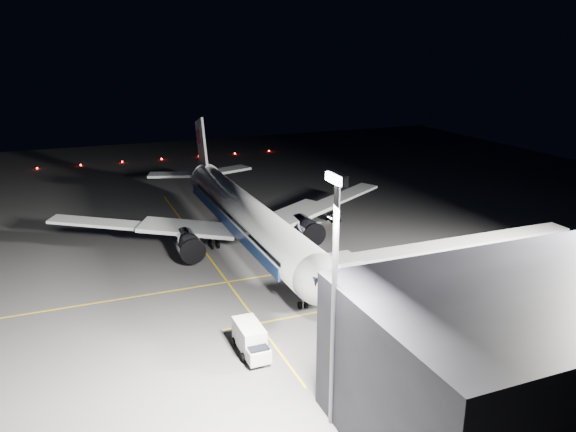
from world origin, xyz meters
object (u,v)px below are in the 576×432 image
(jet_bridge, at_px, (443,255))
(floodlight_mast_south, at_px, (335,282))
(service_truck, at_px, (251,339))
(airliner, at_px, (244,215))
(baggage_tug, at_px, (334,217))
(safety_cone_c, at_px, (287,231))
(safety_cone_a, at_px, (340,251))
(safety_cone_b, at_px, (307,256))

(jet_bridge, height_order, floodlight_mast_south, floodlight_mast_south)
(jet_bridge, distance_m, service_truck, 27.49)
(airliner, xyz_separation_m, baggage_tug, (-6.89, 18.18, -4.41))
(jet_bridge, relative_size, safety_cone_c, 55.93)
(safety_cone_a, height_order, safety_cone_b, safety_cone_b)
(airliner, distance_m, floodlight_mast_south, 42.13)
(jet_bridge, bearing_deg, floodlight_mast_south, -53.21)
(service_truck, height_order, safety_cone_b, service_truck)
(airliner, xyz_separation_m, safety_cone_c, (-4.10, 8.49, -4.86))
(safety_cone_a, distance_m, safety_cone_c, 11.79)
(airliner, distance_m, baggage_tug, 19.94)
(safety_cone_b, xyz_separation_m, safety_cone_c, (-11.18, 1.47, 0.02))
(jet_bridge, distance_m, safety_cone_a, 17.56)
(safety_cone_a, bearing_deg, safety_cone_c, -161.53)
(baggage_tug, relative_size, safety_cone_b, 4.03)
(safety_cone_a, bearing_deg, airliner, -120.06)
(floodlight_mast_south, bearing_deg, service_truck, -167.81)
(airliner, relative_size, service_truck, 10.47)
(floodlight_mast_south, bearing_deg, safety_cone_b, 159.03)
(floodlight_mast_south, relative_size, service_truck, 3.53)
(service_truck, xyz_separation_m, baggage_tug, (-35.63, 26.86, -0.85))
(airliner, bearing_deg, safety_cone_c, 115.79)
(airliner, height_order, jet_bridge, airliner)
(floodlight_mast_south, relative_size, safety_cone_b, 35.83)
(safety_cone_a, xyz_separation_m, safety_cone_b, (0.00, -5.21, 0.01))
(safety_cone_a, bearing_deg, baggage_tug, 156.90)
(safety_cone_a, height_order, safety_cone_c, safety_cone_c)
(jet_bridge, relative_size, safety_cone_b, 59.54)
(safety_cone_c, bearing_deg, floodlight_mast_south, -17.80)
(baggage_tug, relative_size, safety_cone_a, 4.13)
(service_truck, relative_size, safety_cone_b, 10.16)
(baggage_tug, bearing_deg, jet_bridge, -3.33)
(floodlight_mast_south, distance_m, service_truck, 16.59)
(airliner, relative_size, safety_cone_b, 106.41)
(jet_bridge, distance_m, safety_cone_b, 19.91)
(safety_cone_c, bearing_deg, service_truck, -27.60)
(jet_bridge, distance_m, floodlight_mast_south, 31.05)
(airliner, relative_size, safety_cone_c, 99.95)
(baggage_tug, height_order, safety_cone_c, baggage_tug)
(airliner, height_order, safety_cone_c, airliner)
(baggage_tug, xyz_separation_m, safety_cone_c, (2.78, -9.69, -0.44))
(jet_bridge, height_order, safety_cone_a, jet_bridge)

